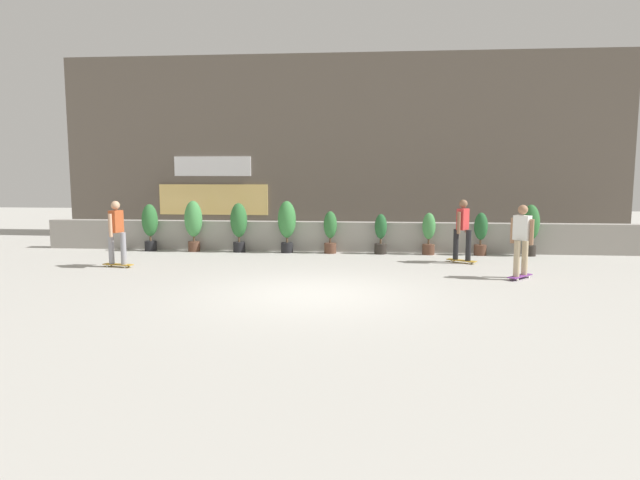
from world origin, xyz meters
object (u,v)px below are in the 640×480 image
at_px(potted_plant_1, 193,222).
at_px(potted_plant_3, 287,223).
at_px(potted_plant_7, 481,232).
at_px(skater_far_left, 522,238).
at_px(potted_plant_4, 330,230).
at_px(potted_plant_6, 429,232).
at_px(potted_plant_5, 381,233).
at_px(potted_plant_2, 239,224).
at_px(potted_plant_8, 530,226).
at_px(skater_by_wall_left, 463,228).
at_px(skater_far_right, 117,231).
at_px(potted_plant_0, 150,224).

xyz_separation_m(potted_plant_1, potted_plant_3, (2.87, 0.00, 0.01)).
bearing_deg(potted_plant_7, skater_far_left, -86.32).
bearing_deg(potted_plant_4, potted_plant_6, 0.00).
bearing_deg(potted_plant_5, potted_plant_7, 0.00).
xyz_separation_m(potted_plant_3, potted_plant_7, (5.70, 0.00, -0.23)).
relative_size(potted_plant_2, potted_plant_8, 1.00).
distance_m(potted_plant_5, skater_by_wall_left, 2.61).
relative_size(potted_plant_6, skater_far_right, 0.72).
bearing_deg(skater_by_wall_left, potted_plant_2, 167.20).
xyz_separation_m(potted_plant_0, potted_plant_3, (4.24, 0.00, 0.08)).
xyz_separation_m(potted_plant_7, skater_far_left, (0.23, -3.61, 0.27)).
distance_m(potted_plant_2, potted_plant_5, 4.27).
height_order(potted_plant_3, potted_plant_6, potted_plant_3).
bearing_deg(potted_plant_7, potted_plant_2, -180.00).
relative_size(potted_plant_1, potted_plant_4, 1.23).
xyz_separation_m(potted_plant_4, potted_plant_6, (2.90, 0.00, -0.02)).
bearing_deg(skater_far_right, skater_by_wall_left, 9.38).
relative_size(potted_plant_1, potted_plant_7, 1.24).
distance_m(potted_plant_1, skater_far_right, 3.11).
relative_size(potted_plant_4, potted_plant_8, 0.85).
bearing_deg(potted_plant_6, potted_plant_3, 180.00).
distance_m(potted_plant_1, potted_plant_3, 2.87).
bearing_deg(potted_plant_4, potted_plant_5, 0.00).
bearing_deg(potted_plant_7, potted_plant_0, 180.00).
distance_m(potted_plant_2, potted_plant_6, 5.67).
bearing_deg(potted_plant_8, potted_plant_0, 180.00).
xyz_separation_m(potted_plant_1, potted_plant_5, (5.67, 0.00, -0.28)).
height_order(potted_plant_3, potted_plant_7, potted_plant_3).
bearing_deg(potted_plant_1, skater_far_left, -22.31).
bearing_deg(skater_far_right, potted_plant_0, 95.79).
xyz_separation_m(potted_plant_0, potted_plant_1, (1.37, 0.00, 0.08)).
height_order(skater_far_left, skater_far_right, same).
bearing_deg(skater_by_wall_left, potted_plant_6, 116.91).
height_order(skater_by_wall_left, skater_far_right, same).
relative_size(potted_plant_6, skater_by_wall_left, 0.72).
relative_size(potted_plant_4, skater_far_right, 0.74).
height_order(potted_plant_0, potted_plant_1, potted_plant_1).
relative_size(potted_plant_7, skater_far_right, 0.73).
bearing_deg(potted_plant_6, potted_plant_2, -180.00).
relative_size(potted_plant_1, potted_plant_5, 1.31).
bearing_deg(skater_far_right, potted_plant_7, 16.88).
height_order(potted_plant_4, potted_plant_7, potted_plant_4).
height_order(potted_plant_4, potted_plant_6, potted_plant_4).
relative_size(potted_plant_3, skater_far_right, 0.92).
height_order(potted_plant_0, potted_plant_8, potted_plant_8).
relative_size(potted_plant_4, skater_far_left, 0.74).
xyz_separation_m(potted_plant_3, potted_plant_4, (1.30, 0.00, -0.22)).
distance_m(potted_plant_3, potted_plant_8, 7.09).
bearing_deg(potted_plant_0, potted_plant_3, 0.00).
bearing_deg(potted_plant_3, potted_plant_1, 180.00).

